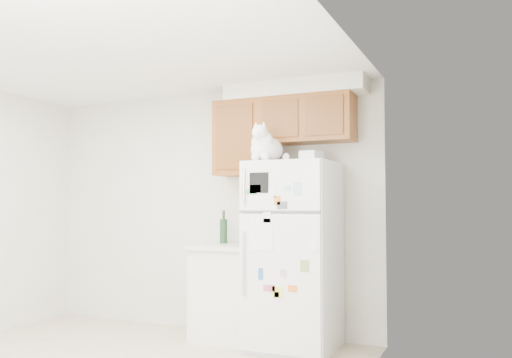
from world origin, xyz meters
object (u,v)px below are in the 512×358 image
Objects in this scene: bottle_green at (224,227)px; storage_box_front at (309,156)px; storage_box_back at (312,157)px; base_counter at (229,291)px; cat at (266,147)px; bottle_amber at (245,230)px; refrigerator at (293,255)px.

storage_box_front is at bearing -15.01° from bottle_green.
storage_box_back reaches higher than storage_box_front.
cat is at bearing -24.46° from base_counter.
storage_box_back is 1.20× the size of storage_box_front.
bottle_green is at bearing 177.01° from bottle_amber.
refrigerator reaches higher than bottle_green.
storage_box_front is 0.45× the size of bottle_green.
refrigerator is 0.92m from storage_box_back.
cat is at bearing -28.63° from bottle_green.
base_counter is 6.13× the size of storage_box_front.
refrigerator is 0.92m from storage_box_front.
bottle_amber is (-0.56, 0.17, 0.21)m from refrigerator.
bottle_green is at bearing 138.08° from base_counter.
cat is at bearing -166.87° from storage_box_front.
storage_box_front is (0.87, -0.16, 1.28)m from base_counter.
base_counter is at bearing -164.41° from storage_box_back.
storage_box_back is 1.00m from bottle_amber.
storage_box_front reaches higher than bottle_green.
cat reaches higher than bottle_green.
refrigerator is at bearing 159.84° from storage_box_front.
storage_box_back is at bearing 27.24° from refrigerator.
storage_box_back is at bearing 0.44° from base_counter.
storage_box_front is (0.18, -0.08, 0.89)m from refrigerator.
cat is (0.48, -0.22, 1.37)m from base_counter.
cat is 0.44m from storage_box_back.
refrigerator is at bearing -16.89° from bottle_amber.
storage_box_front reaches higher than bottle_amber.
bottle_amber is (0.25, -0.01, -0.02)m from bottle_green.
base_counter is (-0.69, 0.07, -0.39)m from refrigerator.
cat is 2.83× the size of storage_box_back.
bottle_green is 0.25m from bottle_amber.
bottle_amber is at bearing 163.11° from refrigerator.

